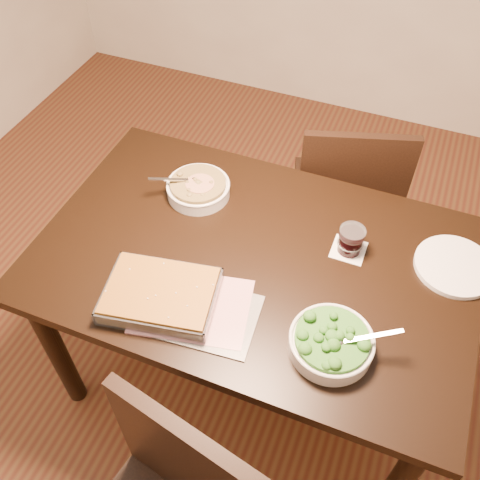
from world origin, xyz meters
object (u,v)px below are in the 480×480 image
(broccoli_bowl, at_px, (331,342))
(dinner_plate, at_px, (455,266))
(baking_dish, at_px, (161,295))
(stew_bowl, at_px, (198,188))
(wine_tumbler, at_px, (351,240))
(table, at_px, (254,274))
(chair_far, at_px, (346,195))

(broccoli_bowl, distance_m, dinner_plate, 0.51)
(broccoli_bowl, height_order, baking_dish, broccoli_bowl)
(stew_bowl, height_order, broccoli_bowl, broccoli_bowl)
(wine_tumbler, bearing_deg, table, -153.56)
(stew_bowl, bearing_deg, dinner_plate, -0.41)
(broccoli_bowl, bearing_deg, table, 143.20)
(baking_dish, bearing_deg, table, 43.22)
(broccoli_bowl, relative_size, dinner_plate, 1.04)
(broccoli_bowl, xyz_separation_m, chair_far, (-0.14, 0.89, -0.28))
(table, relative_size, baking_dish, 3.82)
(wine_tumbler, bearing_deg, chair_far, 101.27)
(table, distance_m, dinner_plate, 0.64)
(table, relative_size, dinner_plate, 5.61)
(baking_dish, bearing_deg, wine_tumbler, 30.22)
(dinner_plate, relative_size, chair_far, 0.28)
(chair_far, bearing_deg, stew_bowl, 27.95)
(table, xyz_separation_m, broccoli_bowl, (0.31, -0.23, 0.13))
(dinner_plate, height_order, chair_far, chair_far)
(stew_bowl, distance_m, chair_far, 0.71)
(dinner_plate, bearing_deg, stew_bowl, 179.59)
(chair_far, bearing_deg, baking_dish, 50.93)
(broccoli_bowl, relative_size, chair_far, 0.29)
(table, bearing_deg, stew_bowl, 145.83)
(broccoli_bowl, bearing_deg, wine_tumbler, 96.19)
(broccoli_bowl, xyz_separation_m, wine_tumbler, (-0.04, 0.37, 0.02))
(chair_far, bearing_deg, table, 58.07)
(broccoli_bowl, distance_m, baking_dish, 0.51)
(table, relative_size, wine_tumbler, 15.08)
(broccoli_bowl, xyz_separation_m, dinner_plate, (0.29, 0.42, -0.02))
(table, bearing_deg, chair_far, 75.37)
(dinner_plate, bearing_deg, table, -162.65)
(wine_tumbler, xyz_separation_m, chair_far, (-0.10, 0.52, -0.30))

